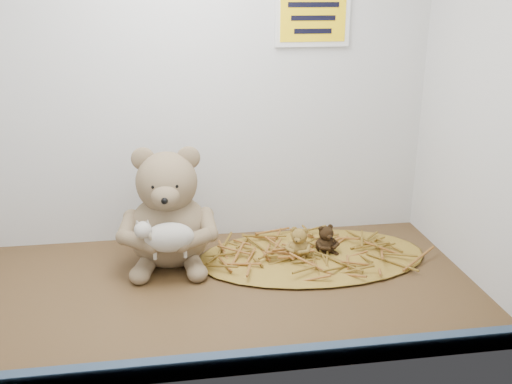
{
  "coord_description": "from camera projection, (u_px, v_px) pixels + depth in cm",
  "views": [
    {
      "loc": [
        -4.95,
        -109.44,
        60.56
      ],
      "look_at": [
        12.45,
        4.45,
        20.32
      ],
      "focal_mm": 40.0,
      "sensor_mm": 36.0,
      "label": 1
    }
  ],
  "objects": [
    {
      "name": "mini_teddy_tan",
      "position": [
        299.0,
        241.0,
        1.35
      ],
      "size": [
        8.47,
        8.61,
        7.62
      ],
      "primitive_type": null,
      "rotation": [
        0.0,
        0.0,
        -0.49
      ],
      "color": "olive",
      "rests_on": "straw_bed"
    },
    {
      "name": "straw_bed",
      "position": [
        312.0,
        256.0,
        1.38
      ],
      "size": [
        55.45,
        32.2,
        1.07
      ],
      "primitive_type": "ellipsoid",
      "color": "olive",
      "rests_on": "shelf_floor"
    },
    {
      "name": "toy_lamb",
      "position": [
        169.0,
        237.0,
        1.23
      ],
      "size": [
        14.09,
        8.6,
        9.11
      ],
      "primitive_type": null,
      "color": "#B6B2A4",
      "rests_on": "main_teddy"
    },
    {
      "name": "alcove_shell",
      "position": [
        192.0,
        74.0,
        1.16
      ],
      "size": [
        120.4,
        60.2,
        90.4
      ],
      "color": "#422A17",
      "rests_on": "ground"
    },
    {
      "name": "front_rail",
      "position": [
        213.0,
        365.0,
        0.95
      ],
      "size": [
        119.28,
        2.2,
        3.6
      ],
      "primitive_type": "cube",
      "color": "#31465E",
      "rests_on": "shelf_floor"
    },
    {
      "name": "mini_teddy_brown",
      "position": [
        326.0,
        238.0,
        1.37
      ],
      "size": [
        7.4,
        7.61,
        7.23
      ],
      "primitive_type": null,
      "rotation": [
        0.0,
        0.0,
        0.3
      ],
      "color": "black",
      "rests_on": "straw_bed"
    },
    {
      "name": "wall_sign",
      "position": [
        313.0,
        18.0,
        1.36
      ],
      "size": [
        16.0,
        1.2,
        11.0
      ],
      "primitive_type": "cube",
      "color": "yellow",
      "rests_on": "back_wall"
    },
    {
      "name": "main_teddy",
      "position": [
        168.0,
        207.0,
        1.31
      ],
      "size": [
        24.19,
        25.37,
        28.21
      ],
      "primitive_type": null,
      "rotation": [
        0.0,
        0.0,
        -0.06
      ],
      "color": "#7E6A4D",
      "rests_on": "shelf_floor"
    }
  ]
}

